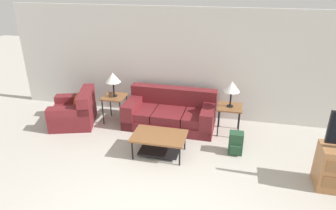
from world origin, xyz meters
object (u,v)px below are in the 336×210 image
at_px(side_table_right, 230,109).
at_px(backpack, 236,143).
at_px(coffee_table, 159,140).
at_px(couch, 170,114).
at_px(armchair, 75,112).
at_px(side_table_left, 114,99).
at_px(table_lamp_right, 232,87).
at_px(table_lamp_left, 113,78).

xyz_separation_m(side_table_right, backpack, (0.17, -0.81, -0.35)).
bearing_deg(coffee_table, couch, 92.41).
distance_m(armchair, side_table_left, 0.97).
distance_m(side_table_left, table_lamp_right, 2.70).
bearing_deg(backpack, couch, 149.44).
xyz_separation_m(couch, armchair, (-2.20, -0.39, -0.00)).
distance_m(couch, side_table_left, 1.36).
height_order(couch, armchair, couch).
xyz_separation_m(coffee_table, backpack, (1.45, 0.37, -0.10)).
bearing_deg(side_table_right, couch, 176.94).
relative_size(couch, side_table_right, 3.21).
xyz_separation_m(coffee_table, table_lamp_left, (-1.38, 1.18, 0.77)).
xyz_separation_m(table_lamp_left, backpack, (2.82, -0.81, -0.86)).
xyz_separation_m(side_table_left, table_lamp_right, (2.65, 0.00, 0.52)).
relative_size(coffee_table, table_lamp_right, 1.82).
xyz_separation_m(side_table_right, table_lamp_right, (0.00, 0.00, 0.52)).
relative_size(side_table_left, side_table_right, 1.00).
height_order(armchair, backpack, armchair).
xyz_separation_m(couch, table_lamp_left, (-1.33, -0.07, 0.79)).
xyz_separation_m(armchair, table_lamp_left, (0.87, 0.32, 0.80)).
height_order(couch, side_table_right, couch).
distance_m(couch, table_lamp_left, 1.55).
distance_m(table_lamp_right, backpack, 1.20).
relative_size(table_lamp_left, table_lamp_right, 1.00).
height_order(side_table_left, backpack, side_table_left).
bearing_deg(table_lamp_right, armchair, -174.77).
xyz_separation_m(armchair, coffee_table, (2.25, -0.86, 0.03)).
relative_size(side_table_right, backpack, 1.42).
bearing_deg(side_table_left, table_lamp_right, 0.00).
bearing_deg(table_lamp_right, backpack, -77.94).
bearing_deg(couch, table_lamp_left, -176.94).
height_order(couch, coffee_table, couch).
bearing_deg(table_lamp_left, backpack, -16.08).
distance_m(armchair, table_lamp_right, 3.63).
relative_size(couch, coffee_table, 1.99).
bearing_deg(couch, side_table_left, -176.94).
height_order(couch, side_table_left, couch).
distance_m(couch, backpack, 1.74).
bearing_deg(armchair, couch, 10.14).
bearing_deg(table_lamp_left, coffee_table, -40.64).
height_order(couch, backpack, couch).
distance_m(couch, coffee_table, 1.26).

